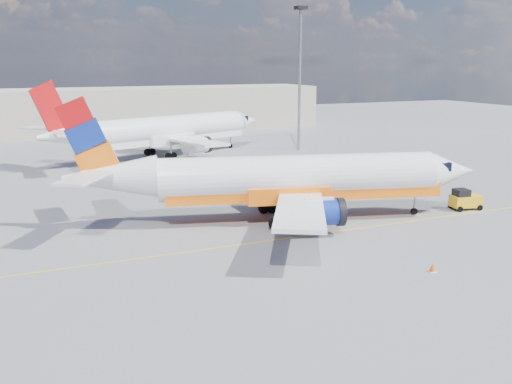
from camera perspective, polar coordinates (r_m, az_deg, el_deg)
name	(u,v)px	position (r m, az deg, el deg)	size (l,w,h in m)	color
ground	(297,252)	(39.85, 4.16, -5.96)	(240.00, 240.00, 0.00)	slate
taxi_line	(278,239)	(42.38, 2.26, -4.76)	(70.00, 0.15, 0.01)	gold
terminal_main	(136,109)	(110.98, -11.94, 8.08)	(70.00, 14.00, 8.00)	#B4AC9B
main_jet	(285,179)	(46.61, 2.92, 1.28)	(34.57, 26.41, 10.44)	white
second_jet	(165,131)	(79.54, -9.04, 6.08)	(35.35, 26.79, 10.77)	white
gse_tug	(465,200)	(53.94, 20.15, -0.72)	(2.80, 1.98, 1.86)	black
traffic_cone	(432,267)	(37.62, 17.23, -7.21)	(0.45, 0.45, 0.62)	white
floodlight_mast	(300,65)	(84.64, 4.40, 12.51)	(1.50, 1.50, 20.51)	#919199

